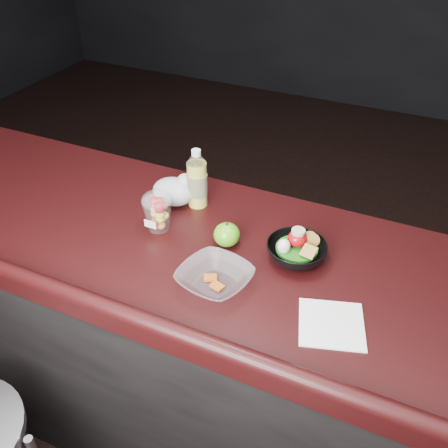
{
  "coord_description": "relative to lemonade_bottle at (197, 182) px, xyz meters",
  "views": [
    {
      "loc": [
        0.53,
        -0.74,
        1.96
      ],
      "look_at": [
        0.04,
        0.32,
        1.1
      ],
      "focal_mm": 40.0,
      "sensor_mm": 36.0,
      "label": 1
    }
  ],
  "objects": [
    {
      "name": "snack_bowl",
      "position": [
        0.38,
        -0.13,
        -0.05
      ],
      "size": [
        0.21,
        0.21,
        0.09
      ],
      "rotation": [
        0.0,
        0.0,
        0.26
      ],
      "color": "black",
      "rests_on": "counter"
    },
    {
      "name": "fruit_cup",
      "position": [
        -0.05,
        -0.17,
        -0.02
      ],
      "size": [
        0.09,
        0.09,
        0.13
      ],
      "color": "white",
      "rests_on": "counter"
    },
    {
      "name": "lemonade_bottle",
      "position": [
        0.0,
        0.0,
        0.0
      ],
      "size": [
        0.07,
        0.07,
        0.2
      ],
      "color": "yellow",
      "rests_on": "counter"
    },
    {
      "name": "counter",
      "position": [
        0.13,
        -0.18,
        -0.59
      ],
      "size": [
        4.06,
        0.71,
        1.02
      ],
      "color": "black",
      "rests_on": "ground"
    },
    {
      "name": "plastic_bag",
      "position": [
        -0.07,
        -0.02,
        -0.04
      ],
      "size": [
        0.15,
        0.12,
        0.11
      ],
      "color": "silver",
      "rests_on": "counter"
    },
    {
      "name": "green_apple",
      "position": [
        0.18,
        -0.16,
        -0.05
      ],
      "size": [
        0.08,
        0.08,
        0.08
      ],
      "color": "#32890F",
      "rests_on": "counter"
    },
    {
      "name": "paper_napkin",
      "position": [
        0.55,
        -0.34,
        -0.08
      ],
      "size": [
        0.2,
        0.2,
        0.0
      ],
      "primitive_type": "cube",
      "rotation": [
        0.0,
        0.0,
        0.3
      ],
      "color": "white",
      "rests_on": "counter"
    },
    {
      "name": "takeout_bowl",
      "position": [
        0.22,
        -0.33,
        -0.06
      ],
      "size": [
        0.23,
        0.23,
        0.05
      ],
      "rotation": [
        0.0,
        0.0,
        -0.21
      ],
      "color": "silver",
      "rests_on": "counter"
    }
  ]
}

